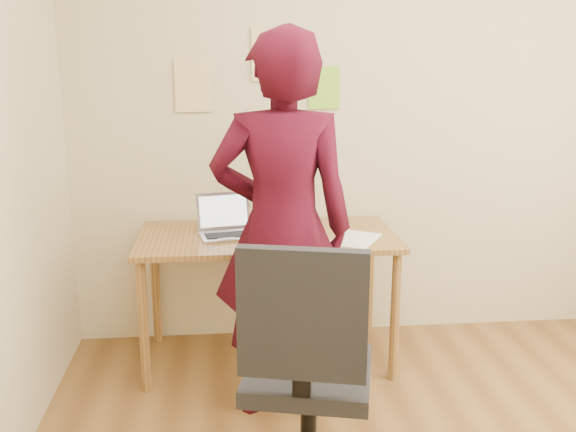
{
  "coord_description": "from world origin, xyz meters",
  "views": [
    {
      "loc": [
        -0.85,
        -1.98,
        1.69
      ],
      "look_at": [
        -0.56,
        0.95,
        0.95
      ],
      "focal_mm": 40.0,
      "sensor_mm": 36.0,
      "label": 1
    }
  ],
  "objects": [
    {
      "name": "room",
      "position": [
        0.0,
        0.0,
        1.35
      ],
      "size": [
        3.58,
        3.58,
        2.78
      ],
      "color": "brown",
      "rests_on": "ground"
    },
    {
      "name": "desk",
      "position": [
        -0.63,
        1.38,
        0.65
      ],
      "size": [
        1.4,
        0.7,
        0.74
      ],
      "color": "olive",
      "rests_on": "ground"
    },
    {
      "name": "laptop",
      "position": [
        -0.85,
        1.4,
        0.79
      ],
      "size": [
        0.34,
        0.32,
        0.22
      ],
      "rotation": [
        0.0,
        0.0,
        0.19
      ],
      "color": "#A9A9B0",
      "rests_on": "desk"
    },
    {
      "name": "paper_sheet",
      "position": [
        -0.17,
        1.25,
        0.74
      ],
      "size": [
        0.34,
        0.38,
        0.0
      ],
      "primitive_type": "cube",
      "rotation": [
        0.0,
        0.0,
        -0.52
      ],
      "color": "white",
      "rests_on": "desk"
    },
    {
      "name": "phone",
      "position": [
        -0.41,
        1.19,
        0.74
      ],
      "size": [
        0.06,
        0.12,
        0.01
      ],
      "rotation": [
        0.0,
        0.0,
        0.06
      ],
      "color": "black",
      "rests_on": "desk"
    },
    {
      "name": "wall_note_left",
      "position": [
        -1.02,
        1.74,
        1.53
      ],
      "size": [
        0.21,
        0.0,
        0.3
      ],
      "primitive_type": "cube",
      "color": "#E6C589",
      "rests_on": "room"
    },
    {
      "name": "wall_note_mid",
      "position": [
        -0.58,
        1.74,
        1.7
      ],
      "size": [
        0.21,
        0.0,
        0.3
      ],
      "primitive_type": "cube",
      "color": "#E6C589",
      "rests_on": "room"
    },
    {
      "name": "wall_note_right",
      "position": [
        -0.27,
        1.74,
        1.51
      ],
      "size": [
        0.18,
        0.0,
        0.24
      ],
      "primitive_type": "cube",
      "color": "#85D52F",
      "rests_on": "room"
    },
    {
      "name": "office_chair",
      "position": [
        -0.56,
        0.18,
        0.46
      ],
      "size": [
        0.57,
        0.58,
        1.07
      ],
      "rotation": [
        0.0,
        0.0,
        -0.25
      ],
      "color": "black",
      "rests_on": "ground"
    },
    {
      "name": "person",
      "position": [
        -0.59,
        0.86,
        0.91
      ],
      "size": [
        0.7,
        0.49,
        1.82
      ],
      "primitive_type": "imported",
      "rotation": [
        0.0,
        0.0,
        3.06
      ],
      "color": "#3A0816",
      "rests_on": "ground"
    }
  ]
}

